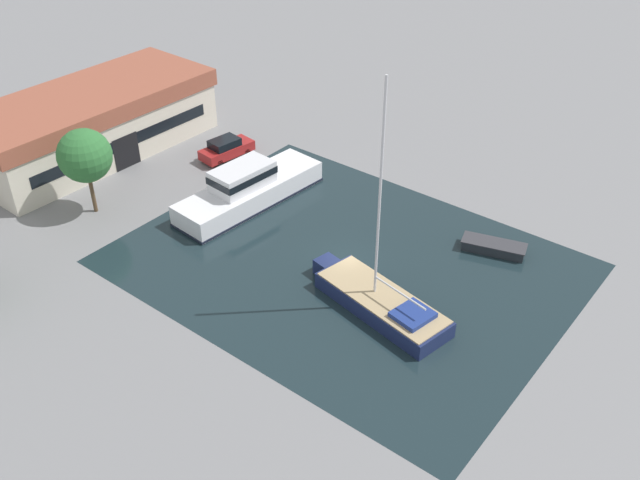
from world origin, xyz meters
TOP-DOWN VIEW (x-y plane):
  - ground_plane at (0.00, 0.00)m, footprint 440.00×440.00m
  - water_canal at (0.00, 0.00)m, footprint 21.96×28.51m
  - warehouse_building at (-0.13, 26.28)m, footprint 20.83×9.28m
  - quay_tree_near_building at (-6.16, 18.47)m, footprint 3.88×3.88m
  - parked_car at (5.91, 16.76)m, footprint 4.82×2.47m
  - sailboat_moored at (-2.49, -4.47)m, footprint 4.70×10.40m
  - motor_cruiser at (1.68, 10.32)m, footprint 12.57×4.53m
  - small_dinghy at (7.39, -7.08)m, footprint 2.67×4.56m

SIDE VIEW (x-z plane):
  - ground_plane at x=0.00m, z-range 0.00..0.00m
  - water_canal at x=0.00m, z-range 0.00..0.01m
  - small_dinghy at x=7.39m, z-range 0.01..0.73m
  - sailboat_moored at x=-2.49m, z-range -6.77..8.11m
  - parked_car at x=5.91m, z-range 0.00..1.73m
  - motor_cruiser at x=1.68m, z-range -0.45..2.84m
  - warehouse_building at x=-0.13m, z-range 0.03..5.38m
  - quay_tree_near_building at x=-6.16m, z-range 1.32..7.88m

